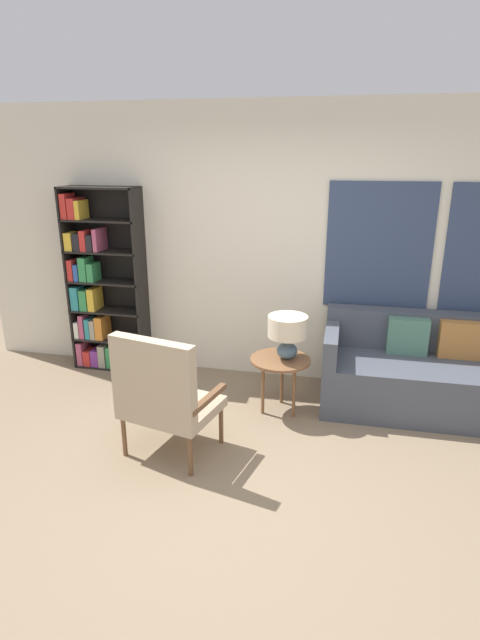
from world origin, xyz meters
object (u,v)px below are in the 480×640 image
at_px(bookshelf, 98,288).
at_px(couch, 431,375).
at_px(armchair, 162,392).
at_px(side_table, 280,364).
at_px(table_lamp, 288,331).

bearing_deg(bookshelf, couch, -4.44).
xyz_separation_m(bookshelf, armchair, (1.26, -1.52, -0.33)).
height_order(bookshelf, armchair, bookshelf).
height_order(armchair, couch, armchair).
relative_size(couch, side_table, 3.63).
distance_m(armchair, table_lamp, 1.25).
bearing_deg(table_lamp, armchair, -131.19).
xyz_separation_m(bookshelf, table_lamp, (2.07, -0.60, -0.11)).
bearing_deg(side_table, armchair, -129.82).
relative_size(bookshelf, couch, 0.99).
bearing_deg(couch, bookshelf, 175.56).
bearing_deg(side_table, table_lamp, 19.22).
bearing_deg(couch, table_lamp, -165.13).
distance_m(bookshelf, table_lamp, 2.16).
relative_size(side_table, table_lamp, 1.36).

